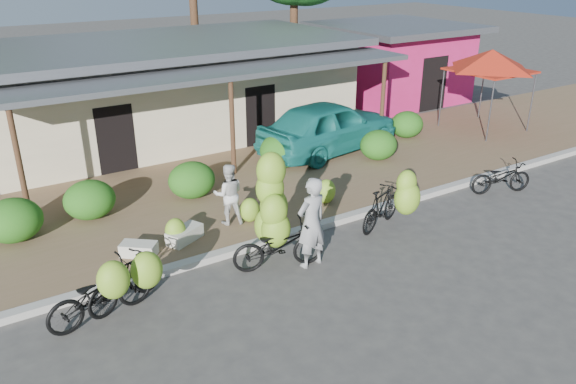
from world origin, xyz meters
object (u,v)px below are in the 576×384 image
(bike_far_right, at_px, (501,177))
(vendor, at_px, (311,223))
(bike_far_left, at_px, (101,292))
(bike_center, at_px, (275,224))
(red_canopy, at_px, (491,60))
(bike_left, at_px, (129,279))
(bike_right, at_px, (389,203))
(teal_van, at_px, (329,126))
(bystander, at_px, (229,194))
(sack_far, at_px, (139,249))
(sack_near, at_px, (185,235))

(bike_far_right, bearing_deg, vendor, 113.98)
(bike_far_left, relative_size, bike_center, 0.88)
(red_canopy, height_order, vendor, red_canopy)
(bike_far_right, bearing_deg, bike_left, 109.75)
(vendor, bearing_deg, bike_right, -179.33)
(teal_van, bearing_deg, bystander, 111.10)
(sack_far, relative_size, bystander, 0.51)
(bike_center, height_order, sack_near, bike_center)
(sack_near, bearing_deg, vendor, -49.24)
(bystander, bearing_deg, bike_right, 167.43)
(bike_left, relative_size, bike_center, 0.74)
(bike_left, distance_m, vendor, 3.72)
(sack_near, height_order, sack_far, sack_near)
(sack_near, distance_m, bystander, 1.42)
(red_canopy, distance_m, teal_van, 6.58)
(bike_right, distance_m, bystander, 3.77)
(bike_center, xyz_separation_m, bike_right, (3.05, -0.12, -0.21))
(red_canopy, bearing_deg, bystander, -169.76)
(bike_right, bearing_deg, sack_near, 46.94)
(bike_far_left, bearing_deg, bike_center, -98.90)
(red_canopy, height_order, sack_near, red_canopy)
(bike_far_right, xyz_separation_m, sack_far, (-9.55, 1.70, -0.19))
(vendor, bearing_deg, red_canopy, -165.20)
(bike_right, height_order, teal_van, teal_van)
(bike_far_right, relative_size, bystander, 1.23)
(bike_far_left, height_order, sack_near, bike_far_left)
(bike_right, bearing_deg, bike_center, 67.34)
(bike_left, xyz_separation_m, bike_far_right, (10.23, -0.10, -0.14))
(bike_right, xyz_separation_m, sack_near, (-4.39, 1.83, -0.41))
(bike_far_left, relative_size, sack_far, 2.77)
(red_canopy, xyz_separation_m, bike_center, (-11.32, -4.05, -1.72))
(bike_left, relative_size, bike_far_right, 0.96)
(bystander, bearing_deg, vendor, 125.88)
(vendor, distance_m, teal_van, 7.06)
(bike_center, xyz_separation_m, bystander, (-0.07, 1.99, -0.03))
(red_canopy, height_order, bike_left, red_canopy)
(sack_far, bearing_deg, vendor, -35.36)
(bike_center, height_order, bystander, bike_center)
(sack_far, bearing_deg, red_canopy, 10.01)
(bike_far_left, height_order, bike_far_right, bike_far_left)
(bystander, bearing_deg, sack_near, 33.78)
(sack_near, relative_size, teal_van, 0.17)
(bike_far_left, bearing_deg, bike_far_right, -100.70)
(bike_right, xyz_separation_m, bike_far_right, (4.08, 0.04, -0.23))
(sack_near, bearing_deg, bike_right, -22.62)
(red_canopy, relative_size, bike_center, 1.48)
(vendor, bearing_deg, bike_left, -16.18)
(bike_center, relative_size, vendor, 1.20)
(bike_center, bearing_deg, sack_far, 72.88)
(bike_left, xyz_separation_m, sack_near, (1.76, 1.69, -0.32))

